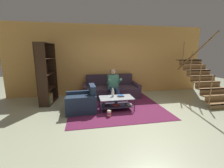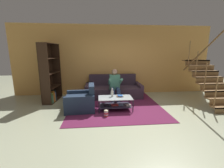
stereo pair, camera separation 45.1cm
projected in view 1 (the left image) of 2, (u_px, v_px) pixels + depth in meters
ground at (125, 115)px, 4.37m from camera, size 16.80×16.80×0.00m
back_partition at (110, 60)px, 6.44m from camera, size 8.40×0.12×2.90m
staircase_run at (203, 78)px, 5.54m from camera, size 1.03×2.02×2.41m
couch at (111, 90)px, 6.11m from camera, size 2.22×0.96×0.88m
person_seated_center at (114, 84)px, 5.49m from camera, size 0.50×0.58×1.18m
coffee_table at (116, 102)px, 4.70m from camera, size 1.04×0.59×0.40m
area_rug at (114, 103)px, 5.34m from camera, size 3.00×3.39×0.01m
vase at (113, 93)px, 4.75m from camera, size 0.09×0.09×0.27m
book_stack at (121, 96)px, 4.76m from camera, size 0.21×0.17×0.05m
bookshelf at (46, 80)px, 5.22m from camera, size 0.46×1.12×2.10m
armchair at (82, 102)px, 4.60m from camera, size 0.92×0.90×0.81m
popcorn_tub at (109, 113)px, 4.20m from camera, size 0.12×0.12×0.20m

